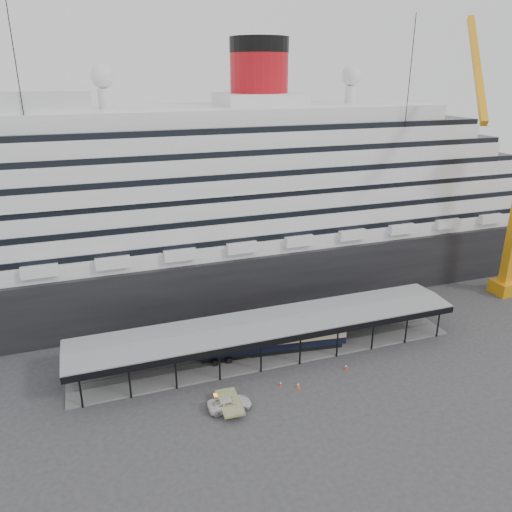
# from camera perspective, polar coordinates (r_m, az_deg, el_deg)

# --- Properties ---
(ground) EXTENTS (200.00, 200.00, 0.00)m
(ground) POSITION_cam_1_polar(r_m,az_deg,el_deg) (69.94, 3.11, -13.00)
(ground) COLOR #313133
(ground) RESTS_ON ground
(cruise_ship) EXTENTS (130.00, 30.00, 43.90)m
(cruise_ship) POSITION_cam_1_polar(r_m,az_deg,el_deg) (91.02, -4.42, 7.55)
(cruise_ship) COLOR black
(cruise_ship) RESTS_ON ground
(platform_canopy) EXTENTS (56.00, 9.18, 5.30)m
(platform_canopy) POSITION_cam_1_polar(r_m,az_deg,el_deg) (72.65, 1.62, -9.41)
(platform_canopy) COLOR slate
(platform_canopy) RESTS_ON ground
(port_truck) EXTENTS (5.39, 2.68, 1.47)m
(port_truck) POSITION_cam_1_polar(r_m,az_deg,el_deg) (62.85, -3.03, -16.51)
(port_truck) COLOR silver
(port_truck) RESTS_ON ground
(pullman_carriage) EXTENTS (21.92, 5.54, 21.34)m
(pullman_carriage) POSITION_cam_1_polar(r_m,az_deg,el_deg) (72.61, 1.81, -9.21)
(pullman_carriage) COLOR black
(pullman_carriage) RESTS_ON ground
(traffic_cone_left) EXTENTS (0.35, 0.35, 0.67)m
(traffic_cone_left) POSITION_cam_1_polar(r_m,az_deg,el_deg) (66.95, 2.82, -14.34)
(traffic_cone_left) COLOR red
(traffic_cone_left) RESTS_ON ground
(traffic_cone_mid) EXTENTS (0.53, 0.53, 0.81)m
(traffic_cone_mid) POSITION_cam_1_polar(r_m,az_deg,el_deg) (66.67, 4.84, -14.48)
(traffic_cone_mid) COLOR #F95C0D
(traffic_cone_mid) RESTS_ON ground
(traffic_cone_right) EXTENTS (0.48, 0.48, 0.80)m
(traffic_cone_right) POSITION_cam_1_polar(r_m,az_deg,el_deg) (71.08, 10.25, -12.35)
(traffic_cone_right) COLOR red
(traffic_cone_right) RESTS_ON ground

